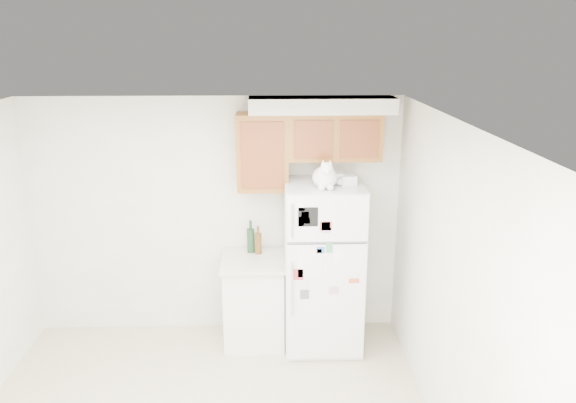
{
  "coord_description": "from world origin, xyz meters",
  "views": [
    {
      "loc": [
        0.57,
        -3.55,
        3.08
      ],
      "look_at": [
        0.74,
        1.55,
        1.55
      ],
      "focal_mm": 35.0,
      "sensor_mm": 36.0,
      "label": 1
    }
  ],
  "objects_px": {
    "cat": "(325,177)",
    "storage_box_back": "(334,178)",
    "refrigerator": "(323,267)",
    "bottle_green": "(251,236)",
    "bottle_amber": "(258,240)",
    "storage_box_front": "(348,180)",
    "base_counter": "(254,300)"
  },
  "relations": [
    {
      "from": "refrigerator",
      "to": "base_counter",
      "type": "height_order",
      "value": "refrigerator"
    },
    {
      "from": "refrigerator",
      "to": "storage_box_back",
      "type": "distance_m",
      "value": 0.91
    },
    {
      "from": "storage_box_front",
      "to": "base_counter",
      "type": "bearing_deg",
      "value": 158.24
    },
    {
      "from": "cat",
      "to": "storage_box_front",
      "type": "distance_m",
      "value": 0.26
    },
    {
      "from": "bottle_amber",
      "to": "cat",
      "type": "bearing_deg",
      "value": -27.42
    },
    {
      "from": "storage_box_back",
      "to": "storage_box_front",
      "type": "bearing_deg",
      "value": -30.68
    },
    {
      "from": "cat",
      "to": "refrigerator",
      "type": "bearing_deg",
      "value": 87.47
    },
    {
      "from": "base_counter",
      "to": "cat",
      "type": "bearing_deg",
      "value": -16.46
    },
    {
      "from": "storage_box_back",
      "to": "bottle_green",
      "type": "bearing_deg",
      "value": 167.14
    },
    {
      "from": "refrigerator",
      "to": "bottle_amber",
      "type": "height_order",
      "value": "refrigerator"
    },
    {
      "from": "storage_box_front",
      "to": "bottle_amber",
      "type": "height_order",
      "value": "storage_box_front"
    },
    {
      "from": "refrigerator",
      "to": "base_counter",
      "type": "relative_size",
      "value": 1.85
    },
    {
      "from": "storage_box_back",
      "to": "bottle_green",
      "type": "xyz_separation_m",
      "value": [
        -0.82,
        0.19,
        -0.66
      ]
    },
    {
      "from": "base_counter",
      "to": "bottle_green",
      "type": "relative_size",
      "value": 2.69
    },
    {
      "from": "base_counter",
      "to": "storage_box_back",
      "type": "xyz_separation_m",
      "value": [
        0.79,
        -0.02,
        1.29
      ]
    },
    {
      "from": "refrigerator",
      "to": "cat",
      "type": "distance_m",
      "value": 0.97
    },
    {
      "from": "bottle_green",
      "to": "bottle_amber",
      "type": "distance_m",
      "value": 0.09
    },
    {
      "from": "refrigerator",
      "to": "bottle_amber",
      "type": "distance_m",
      "value": 0.71
    },
    {
      "from": "storage_box_front",
      "to": "bottle_amber",
      "type": "bearing_deg",
      "value": 149.64
    },
    {
      "from": "cat",
      "to": "storage_box_front",
      "type": "xyz_separation_m",
      "value": [
        0.22,
        0.11,
        -0.07
      ]
    },
    {
      "from": "cat",
      "to": "storage_box_back",
      "type": "xyz_separation_m",
      "value": [
        0.1,
        0.18,
        -0.06
      ]
    },
    {
      "from": "cat",
      "to": "bottle_green",
      "type": "relative_size",
      "value": 1.23
    },
    {
      "from": "refrigerator",
      "to": "bottle_green",
      "type": "distance_m",
      "value": 0.8
    },
    {
      "from": "refrigerator",
      "to": "base_counter",
      "type": "bearing_deg",
      "value": 173.9
    },
    {
      "from": "base_counter",
      "to": "storage_box_front",
      "type": "bearing_deg",
      "value": -5.78
    },
    {
      "from": "storage_box_back",
      "to": "bottle_amber",
      "type": "height_order",
      "value": "storage_box_back"
    },
    {
      "from": "base_counter",
      "to": "bottle_green",
      "type": "bearing_deg",
      "value": 100.37
    },
    {
      "from": "storage_box_back",
      "to": "bottle_green",
      "type": "relative_size",
      "value": 0.53
    },
    {
      "from": "bottle_green",
      "to": "bottle_amber",
      "type": "relative_size",
      "value": 1.16
    },
    {
      "from": "storage_box_back",
      "to": "storage_box_front",
      "type": "relative_size",
      "value": 1.2
    },
    {
      "from": "refrigerator",
      "to": "bottle_green",
      "type": "relative_size",
      "value": 4.97
    },
    {
      "from": "storage_box_front",
      "to": "bottle_amber",
      "type": "relative_size",
      "value": 0.51
    }
  ]
}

